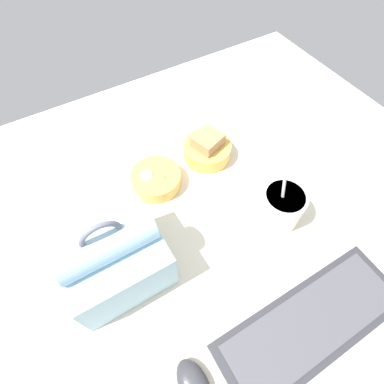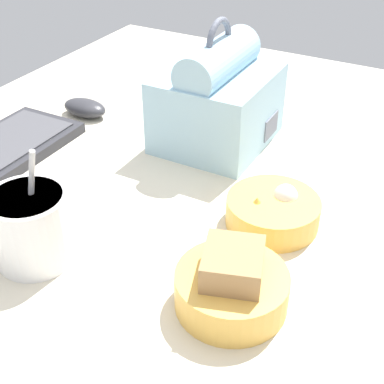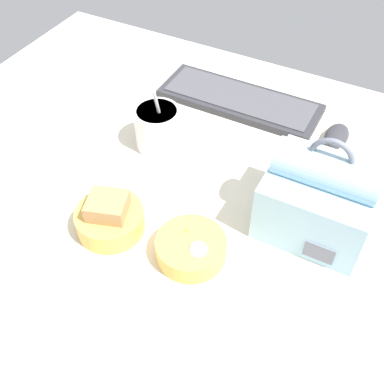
{
  "view_description": "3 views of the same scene",
  "coord_description": "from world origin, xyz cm",
  "px_view_note": "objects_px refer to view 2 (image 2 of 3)",
  "views": [
    {
      "loc": [
        20.77,
        32.11,
        65.85
      ],
      "look_at": [
        0.7,
        -2.06,
        7.0
      ],
      "focal_mm": 28.0,
      "sensor_mm": 36.0,
      "label": 1
    },
    {
      "loc": [
        -50.68,
        -29.99,
        47.38
      ],
      "look_at": [
        0.7,
        -2.06,
        7.0
      ],
      "focal_mm": 50.0,
      "sensor_mm": 36.0,
      "label": 2
    },
    {
      "loc": [
        29.76,
        -57.45,
        73.2
      ],
      "look_at": [
        0.7,
        -2.06,
        7.0
      ],
      "focal_mm": 45.0,
      "sensor_mm": 36.0,
      "label": 3
    }
  ],
  "objects_px": {
    "bento_bowl_snacks": "(272,211)",
    "computer_mouse": "(85,108)",
    "lunch_bag": "(217,100)",
    "soup_cup": "(32,226)",
    "bento_bowl_sandwich": "(232,285)"
  },
  "relations": [
    {
      "from": "bento_bowl_snacks",
      "to": "computer_mouse",
      "type": "bearing_deg",
      "value": 71.67
    },
    {
      "from": "lunch_bag",
      "to": "computer_mouse",
      "type": "bearing_deg",
      "value": 96.54
    },
    {
      "from": "soup_cup",
      "to": "lunch_bag",
      "type": "bearing_deg",
      "value": -9.77
    },
    {
      "from": "bento_bowl_snacks",
      "to": "computer_mouse",
      "type": "relative_size",
      "value": 1.44
    },
    {
      "from": "computer_mouse",
      "to": "bento_bowl_sandwich",
      "type": "bearing_deg",
      "value": -124.48
    },
    {
      "from": "bento_bowl_snacks",
      "to": "bento_bowl_sandwich",
      "type": "bearing_deg",
      "value": -174.73
    },
    {
      "from": "bento_bowl_snacks",
      "to": "soup_cup",
      "type": "bearing_deg",
      "value": 131.21
    },
    {
      "from": "soup_cup",
      "to": "bento_bowl_sandwich",
      "type": "xyz_separation_m",
      "value": [
        0.04,
        -0.25,
        -0.02
      ]
    },
    {
      "from": "computer_mouse",
      "to": "bento_bowl_snacks",
      "type": "bearing_deg",
      "value": -108.33
    },
    {
      "from": "bento_bowl_sandwich",
      "to": "bento_bowl_snacks",
      "type": "height_order",
      "value": "bento_bowl_sandwich"
    },
    {
      "from": "bento_bowl_snacks",
      "to": "computer_mouse",
      "type": "xyz_separation_m",
      "value": [
        0.14,
        0.43,
        -0.01
      ]
    },
    {
      "from": "computer_mouse",
      "to": "soup_cup",
      "type": "bearing_deg",
      "value": -150.75
    },
    {
      "from": "bento_bowl_sandwich",
      "to": "bento_bowl_snacks",
      "type": "distance_m",
      "value": 0.16
    },
    {
      "from": "lunch_bag",
      "to": "soup_cup",
      "type": "bearing_deg",
      "value": 170.23
    },
    {
      "from": "lunch_bag",
      "to": "computer_mouse",
      "type": "distance_m",
      "value": 0.27
    }
  ]
}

